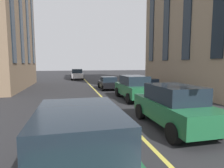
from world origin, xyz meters
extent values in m
cube|color=#D8C64C|center=(20.00, 0.00, 0.00)|extent=(80.00, 0.16, 0.01)
cube|color=navy|center=(18.73, -4.90, 0.59)|extent=(4.40, 1.80, 0.55)
cube|color=#19232D|center=(18.51, -4.90, 1.12)|extent=(1.85, 1.58, 0.50)
cylinder|color=black|center=(20.18, -4.04, 0.32)|extent=(0.64, 0.22, 0.64)
cylinder|color=black|center=(20.18, -5.76, 0.32)|extent=(0.64, 0.22, 0.64)
cylinder|color=black|center=(17.28, -4.04, 0.32)|extent=(0.64, 0.22, 0.64)
cylinder|color=black|center=(17.28, -5.76, 0.32)|extent=(0.64, 0.22, 0.64)
cube|color=black|center=(21.60, -1.56, 0.57)|extent=(3.90, 1.75, 0.55)
cube|color=#19232D|center=(21.40, -1.56, 1.12)|extent=(1.64, 1.54, 0.55)
cylinder|color=black|center=(22.88, -0.72, 0.30)|extent=(0.60, 0.21, 0.60)
cylinder|color=black|center=(22.88, -2.40, 0.30)|extent=(0.60, 0.21, 0.60)
cylinder|color=black|center=(20.31, -0.72, 0.30)|extent=(0.60, 0.21, 0.60)
cylinder|color=black|center=(20.31, -2.40, 0.30)|extent=(0.60, 0.21, 0.60)
cube|color=#1E6038|center=(5.29, 2.49, 0.78)|extent=(4.70, 1.95, 0.80)
cube|color=#19232D|center=(5.29, 2.49, 1.53)|extent=(2.59, 1.72, 0.70)
cylinder|color=black|center=(6.85, 1.55, 0.38)|extent=(0.76, 0.27, 0.76)
cylinder|color=black|center=(6.85, 3.42, 0.38)|extent=(0.76, 0.27, 0.76)
cube|color=silver|center=(35.17, 1.29, 0.78)|extent=(4.70, 1.95, 0.80)
cube|color=#19232D|center=(35.17, 1.29, 1.53)|extent=(2.58, 1.72, 0.70)
cylinder|color=black|center=(33.62, 0.36, 0.38)|extent=(0.76, 0.27, 0.76)
cylinder|color=black|center=(33.62, 2.23, 0.38)|extent=(0.76, 0.27, 0.76)
cylinder|color=black|center=(36.72, 0.36, 0.38)|extent=(0.76, 0.27, 0.76)
cylinder|color=black|center=(36.72, 2.23, 0.38)|extent=(0.76, 0.27, 0.76)
cube|color=#1E6038|center=(8.70, -1.80, 0.78)|extent=(4.70, 1.95, 0.80)
cube|color=#19232D|center=(8.70, -1.80, 1.53)|extent=(2.59, 1.72, 0.70)
cylinder|color=black|center=(10.25, -0.86, 0.38)|extent=(0.76, 0.27, 0.76)
cylinder|color=black|center=(10.25, -2.73, 0.38)|extent=(0.76, 0.27, 0.76)
cylinder|color=black|center=(7.15, -0.86, 0.38)|extent=(0.76, 0.27, 0.76)
cylinder|color=black|center=(7.15, -2.73, 0.38)|extent=(0.76, 0.27, 0.76)
cube|color=#1E6038|center=(15.31, -2.33, 0.78)|extent=(4.70, 1.95, 0.80)
cube|color=#19232D|center=(15.31, -2.33, 1.53)|extent=(2.59, 1.72, 0.70)
cylinder|color=black|center=(16.86, -1.40, 0.38)|extent=(0.76, 0.27, 0.76)
cylinder|color=black|center=(16.86, -3.27, 0.38)|extent=(0.76, 0.27, 0.76)
cylinder|color=black|center=(13.76, -1.40, 0.38)|extent=(0.76, 0.27, 0.76)
cylinder|color=black|center=(13.76, -3.27, 0.38)|extent=(0.76, 0.27, 0.76)
cube|color=#19232D|center=(29.74, 7.45, 10.68)|extent=(1.10, 0.10, 15.61)
camera|label=1|loc=(1.50, 2.66, 2.82)|focal=29.74mm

